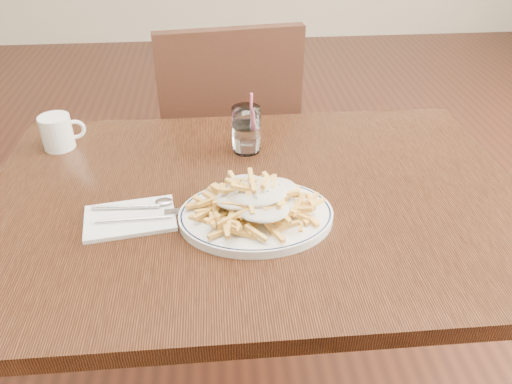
{
  "coord_description": "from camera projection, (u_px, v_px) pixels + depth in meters",
  "views": [
    {
      "loc": [
        -0.08,
        -0.9,
        1.38
      ],
      "look_at": [
        -0.01,
        -0.09,
        0.82
      ],
      "focal_mm": 35.0,
      "sensor_mm": 36.0,
      "label": 1
    }
  ],
  "objects": [
    {
      "name": "cutlery",
      "position": [
        130.0,
        214.0,
        1.03
      ],
      "size": [
        0.2,
        0.07,
        0.01
      ],
      "color": "silver",
      "rests_on": "napkin"
    },
    {
      "name": "fries_plate",
      "position": [
        256.0,
        216.0,
        1.02
      ],
      "size": [
        0.38,
        0.35,
        0.02
      ],
      "color": "white",
      "rests_on": "table"
    },
    {
      "name": "napkin",
      "position": [
        130.0,
        218.0,
        1.03
      ],
      "size": [
        0.2,
        0.15,
        0.01
      ],
      "primitive_type": "cube",
      "rotation": [
        0.0,
        0.0,
        0.15
      ],
      "color": "white",
      "rests_on": "table"
    },
    {
      "name": "table",
      "position": [
        257.0,
        223.0,
        1.15
      ],
      "size": [
        1.2,
        0.8,
        0.75
      ],
      "color": "black",
      "rests_on": "ground"
    },
    {
      "name": "water_glass",
      "position": [
        246.0,
        132.0,
        1.24
      ],
      "size": [
        0.07,
        0.07,
        0.16
      ],
      "color": "white",
      "rests_on": "table"
    },
    {
      "name": "coffee_mug",
      "position": [
        58.0,
        132.0,
        1.26
      ],
      "size": [
        0.11,
        0.08,
        0.09
      ],
      "color": "white",
      "rests_on": "table"
    },
    {
      "name": "chair_far",
      "position": [
        228.0,
        139.0,
        1.75
      ],
      "size": [
        0.49,
        0.49,
        0.96
      ],
      "color": "black",
      "rests_on": "ground"
    },
    {
      "name": "loaded_fries",
      "position": [
        256.0,
        197.0,
        1.0
      ],
      "size": [
        0.27,
        0.24,
        0.07
      ],
      "color": "gold",
      "rests_on": "fries_plate"
    }
  ]
}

